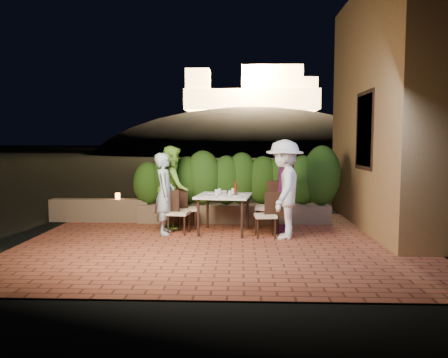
{
  "coord_description": "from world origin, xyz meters",
  "views": [
    {
      "loc": [
        0.34,
        -7.26,
        1.78
      ],
      "look_at": [
        0.02,
        1.27,
        1.05
      ],
      "focal_mm": 35.0,
      "sensor_mm": 36.0,
      "label": 1
    }
  ],
  "objects_px": {
    "beer_bottle": "(236,188)",
    "diner_blue": "(165,194)",
    "dining_table": "(224,214)",
    "parapet_lamp": "(118,196)",
    "chair_right_back": "(268,206)",
    "chair_left_front": "(178,212)",
    "chair_right_front": "(265,215)",
    "diner_purple": "(286,188)",
    "diner_white": "(284,189)",
    "chair_left_back": "(187,208)",
    "diner_green": "(173,187)",
    "bowl": "(223,192)"
  },
  "relations": [
    {
      "from": "diner_green",
      "to": "diner_purple",
      "type": "height_order",
      "value": "diner_purple"
    },
    {
      "from": "parapet_lamp",
      "to": "diner_purple",
      "type": "bearing_deg",
      "value": -15.23
    },
    {
      "from": "dining_table",
      "to": "diner_green",
      "type": "distance_m",
      "value": 1.25
    },
    {
      "from": "dining_table",
      "to": "diner_white",
      "type": "relative_size",
      "value": 0.55
    },
    {
      "from": "dining_table",
      "to": "diner_purple",
      "type": "relative_size",
      "value": 0.58
    },
    {
      "from": "dining_table",
      "to": "chair_left_back",
      "type": "xyz_separation_m",
      "value": [
        -0.78,
        0.39,
        0.05
      ]
    },
    {
      "from": "chair_left_front",
      "to": "chair_left_back",
      "type": "height_order",
      "value": "chair_left_back"
    },
    {
      "from": "diner_blue",
      "to": "diner_purple",
      "type": "bearing_deg",
      "value": -89.0
    },
    {
      "from": "beer_bottle",
      "to": "diner_white",
      "type": "height_order",
      "value": "diner_white"
    },
    {
      "from": "chair_left_back",
      "to": "chair_right_front",
      "type": "height_order",
      "value": "same"
    },
    {
      "from": "diner_white",
      "to": "diner_purple",
      "type": "distance_m",
      "value": 0.57
    },
    {
      "from": "dining_table",
      "to": "parapet_lamp",
      "type": "height_order",
      "value": "dining_table"
    },
    {
      "from": "beer_bottle",
      "to": "parapet_lamp",
      "type": "bearing_deg",
      "value": 156.87
    },
    {
      "from": "chair_right_front",
      "to": "diner_blue",
      "type": "xyz_separation_m",
      "value": [
        -1.93,
        0.25,
        0.36
      ]
    },
    {
      "from": "dining_table",
      "to": "bowl",
      "type": "distance_m",
      "value": 0.49
    },
    {
      "from": "chair_right_front",
      "to": "diner_white",
      "type": "xyz_separation_m",
      "value": [
        0.34,
        -0.05,
        0.48
      ]
    },
    {
      "from": "chair_left_front",
      "to": "chair_right_front",
      "type": "bearing_deg",
      "value": -0.7
    },
    {
      "from": "chair_right_front",
      "to": "diner_green",
      "type": "height_order",
      "value": "diner_green"
    },
    {
      "from": "bowl",
      "to": "chair_left_front",
      "type": "bearing_deg",
      "value": -154.42
    },
    {
      "from": "chair_left_back",
      "to": "diner_blue",
      "type": "bearing_deg",
      "value": -136.75
    },
    {
      "from": "beer_bottle",
      "to": "diner_green",
      "type": "relative_size",
      "value": 0.17
    },
    {
      "from": "chair_right_back",
      "to": "parapet_lamp",
      "type": "relative_size",
      "value": 7.28
    },
    {
      "from": "diner_green",
      "to": "diner_white",
      "type": "bearing_deg",
      "value": -121.6
    },
    {
      "from": "chair_left_back",
      "to": "diner_white",
      "type": "bearing_deg",
      "value": -34.61
    },
    {
      "from": "chair_left_back",
      "to": "chair_right_front",
      "type": "distance_m",
      "value": 1.74
    },
    {
      "from": "dining_table",
      "to": "chair_left_back",
      "type": "distance_m",
      "value": 0.87
    },
    {
      "from": "chair_right_back",
      "to": "diner_blue",
      "type": "distance_m",
      "value": 2.04
    },
    {
      "from": "beer_bottle",
      "to": "diner_blue",
      "type": "relative_size",
      "value": 0.18
    },
    {
      "from": "dining_table",
      "to": "chair_right_back",
      "type": "xyz_separation_m",
      "value": [
        0.87,
        0.14,
        0.13
      ]
    },
    {
      "from": "beer_bottle",
      "to": "diner_purple",
      "type": "bearing_deg",
      "value": 8.2
    },
    {
      "from": "diner_white",
      "to": "diner_purple",
      "type": "height_order",
      "value": "diner_white"
    },
    {
      "from": "chair_left_back",
      "to": "diner_purple",
      "type": "relative_size",
      "value": 0.49
    },
    {
      "from": "diner_blue",
      "to": "diner_white",
      "type": "xyz_separation_m",
      "value": [
        2.27,
        -0.29,
        0.13
      ]
    },
    {
      "from": "diner_green",
      "to": "chair_left_front",
      "type": "bearing_deg",
      "value": -171.03
    },
    {
      "from": "beer_bottle",
      "to": "chair_left_front",
      "type": "bearing_deg",
      "value": -174.14
    },
    {
      "from": "diner_green",
      "to": "diner_purple",
      "type": "bearing_deg",
      "value": -107.75
    },
    {
      "from": "bowl",
      "to": "chair_left_front",
      "type": "relative_size",
      "value": 0.21
    },
    {
      "from": "diner_purple",
      "to": "chair_left_back",
      "type": "bearing_deg",
      "value": -95.94
    },
    {
      "from": "beer_bottle",
      "to": "diner_blue",
      "type": "bearing_deg",
      "value": -174.74
    },
    {
      "from": "diner_green",
      "to": "diner_white",
      "type": "height_order",
      "value": "diner_white"
    },
    {
      "from": "chair_right_front",
      "to": "parapet_lamp",
      "type": "height_order",
      "value": "chair_right_front"
    },
    {
      "from": "bowl",
      "to": "diner_blue",
      "type": "relative_size",
      "value": 0.11
    },
    {
      "from": "chair_left_front",
      "to": "diner_white",
      "type": "height_order",
      "value": "diner_white"
    },
    {
      "from": "chair_right_front",
      "to": "diner_blue",
      "type": "height_order",
      "value": "diner_blue"
    },
    {
      "from": "chair_left_back",
      "to": "parapet_lamp",
      "type": "xyz_separation_m",
      "value": [
        -1.64,
        0.74,
        0.14
      ]
    },
    {
      "from": "chair_right_front",
      "to": "diner_blue",
      "type": "bearing_deg",
      "value": -12.1
    },
    {
      "from": "chair_left_front",
      "to": "diner_purple",
      "type": "relative_size",
      "value": 0.49
    },
    {
      "from": "chair_left_front",
      "to": "diner_blue",
      "type": "bearing_deg",
      "value": -169.16
    },
    {
      "from": "beer_bottle",
      "to": "diner_green",
      "type": "bearing_deg",
      "value": 160.86
    },
    {
      "from": "diner_blue",
      "to": "diner_white",
      "type": "bearing_deg",
      "value": -102.85
    }
  ]
}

